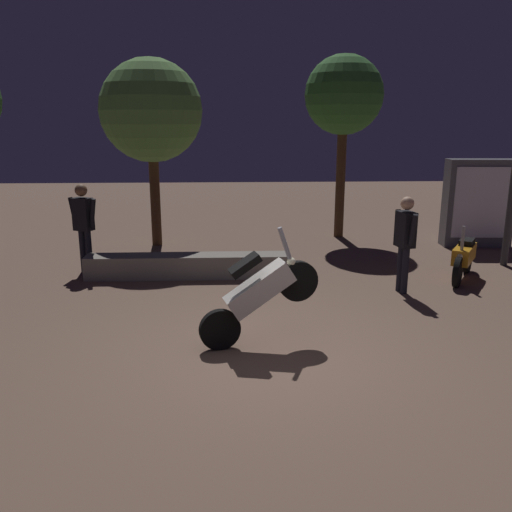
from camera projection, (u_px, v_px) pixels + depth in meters
ground_plane at (270, 353)px, 7.02m from camera, size 40.00×40.00×0.00m
motorcycle_white_foreground at (259, 293)px, 7.12m from camera, size 1.64×0.52×1.63m
motorcycle_orange_parked_left at (464, 257)px, 10.18m from camera, size 0.99×1.45×1.11m
person_rider_beside at (83, 220)px, 10.51m from camera, size 0.64×0.37×1.78m
person_bystander_far at (405, 236)px, 9.28m from camera, size 0.31×0.67×1.72m
tree_left_bg at (344, 97)px, 13.19m from camera, size 1.96×1.96×4.58m
tree_right_bg at (151, 111)px, 12.37m from camera, size 2.39×2.39×4.40m
kiosk_billboard at (478, 203)px, 12.79m from camera, size 1.63×0.63×2.10m
planter_wall_low at (188, 266)px, 10.38m from camera, size 3.95×0.50×0.45m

